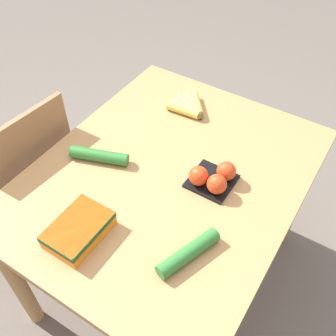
# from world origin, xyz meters

# --- Properties ---
(ground_plane) EXTENTS (12.00, 12.00, 0.00)m
(ground_plane) POSITION_xyz_m (0.00, 0.00, 0.00)
(ground_plane) COLOR #665B51
(dining_table) EXTENTS (1.11, 0.89, 0.72)m
(dining_table) POSITION_xyz_m (0.00, 0.00, 0.62)
(dining_table) COLOR #B27F4C
(dining_table) RESTS_ON ground_plane
(chair) EXTENTS (0.45, 0.43, 0.87)m
(chair) POSITION_xyz_m (-0.17, 0.63, 0.46)
(chair) COLOR #8E6642
(chair) RESTS_ON ground_plane
(banana_bunch) EXTENTS (0.15, 0.16, 0.04)m
(banana_bunch) POSITION_xyz_m (0.35, 0.12, 0.74)
(banana_bunch) COLOR brown
(banana_bunch) RESTS_ON dining_table
(tomato_pack) EXTENTS (0.15, 0.15, 0.08)m
(tomato_pack) POSITION_xyz_m (0.04, -0.16, 0.76)
(tomato_pack) COLOR black
(tomato_pack) RESTS_ON dining_table
(carrot_bag) EXTENTS (0.20, 0.14, 0.05)m
(carrot_bag) POSITION_xyz_m (-0.36, 0.09, 0.75)
(carrot_bag) COLOR orange
(carrot_bag) RESTS_ON dining_table
(cucumber_near) EXTENTS (0.22, 0.11, 0.05)m
(cucumber_near) POSITION_xyz_m (-0.25, -0.23, 0.75)
(cucumber_near) COLOR #2D702D
(cucumber_near) RESTS_ON dining_table
(cucumber_far) EXTENTS (0.11, 0.22, 0.05)m
(cucumber_far) POSITION_xyz_m (-0.08, 0.25, 0.75)
(cucumber_far) COLOR #2D702D
(cucumber_far) RESTS_ON dining_table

